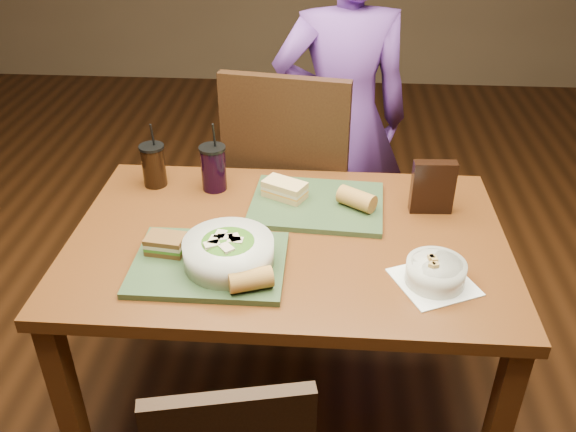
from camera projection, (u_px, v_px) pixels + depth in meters
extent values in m
plane|color=#381C0B|center=(288.00, 407.00, 2.22)|extent=(6.00, 6.00, 0.00)
cube|color=#582D11|center=(71.00, 414.00, 1.75)|extent=(0.06, 0.06, 0.71)
cube|color=#582D11|center=(142.00, 260.00, 2.39)|extent=(0.06, 0.06, 0.71)
cube|color=#582D11|center=(452.00, 274.00, 2.32)|extent=(0.06, 0.06, 0.71)
cube|color=#582D11|center=(288.00, 241.00, 1.84)|extent=(1.30, 0.85, 0.04)
cube|color=black|center=(288.00, 193.00, 2.55)|extent=(0.53, 0.53, 0.04)
cube|color=black|center=(284.00, 151.00, 2.21)|extent=(0.47, 0.12, 0.56)
cube|color=black|center=(237.00, 270.00, 2.53)|extent=(0.04, 0.04, 0.48)
cube|color=black|center=(333.00, 274.00, 2.50)|extent=(0.04, 0.04, 0.48)
cube|color=black|center=(249.00, 219.00, 2.86)|extent=(0.04, 0.04, 0.48)
cube|color=black|center=(334.00, 222.00, 2.84)|extent=(0.04, 0.04, 0.48)
imported|color=#5E3188|center=(342.00, 123.00, 2.49)|extent=(0.62, 0.46, 1.55)
cube|color=#2E4326|center=(209.00, 264.00, 1.69)|extent=(0.42, 0.32, 0.02)
cube|color=#2E4326|center=(317.00, 204.00, 1.96)|extent=(0.44, 0.35, 0.02)
cylinder|color=silver|center=(229.00, 252.00, 1.66)|extent=(0.25, 0.25, 0.07)
ellipsoid|color=#427219|center=(228.00, 248.00, 1.65)|extent=(0.20, 0.20, 0.06)
cube|color=beige|center=(220.00, 235.00, 1.66)|extent=(0.04, 0.05, 0.01)
cube|color=beige|center=(235.00, 239.00, 1.64)|extent=(0.04, 0.05, 0.01)
cube|color=beige|center=(225.00, 238.00, 1.65)|extent=(0.05, 0.04, 0.01)
cube|color=beige|center=(215.00, 240.00, 1.63)|extent=(0.04, 0.05, 0.01)
cube|color=beige|center=(226.00, 248.00, 1.60)|extent=(0.05, 0.05, 0.01)
cube|color=beige|center=(235.00, 241.00, 1.63)|extent=(0.04, 0.03, 0.01)
cube|color=beige|center=(212.00, 245.00, 1.62)|extent=(0.05, 0.04, 0.01)
cube|color=white|center=(434.00, 282.00, 1.63)|extent=(0.25, 0.25, 0.00)
cylinder|color=silver|center=(436.00, 272.00, 1.61)|extent=(0.16, 0.16, 0.06)
cylinder|color=black|center=(437.00, 265.00, 1.60)|extent=(0.14, 0.14, 0.01)
cube|color=#B28947|center=(432.00, 265.00, 1.58)|extent=(0.02, 0.02, 0.01)
cube|color=#B28947|center=(432.00, 257.00, 1.61)|extent=(0.02, 0.02, 0.01)
cube|color=#B28947|center=(435.00, 265.00, 1.58)|extent=(0.02, 0.02, 0.01)
cube|color=#B28947|center=(431.00, 258.00, 1.61)|extent=(0.02, 0.02, 0.01)
cube|color=#B28947|center=(434.00, 260.00, 1.60)|extent=(0.02, 0.02, 0.01)
cube|color=#593819|center=(167.00, 249.00, 1.72)|extent=(0.12, 0.09, 0.01)
cube|color=#3F721E|center=(166.00, 246.00, 1.72)|extent=(0.12, 0.09, 0.01)
cube|color=beige|center=(166.00, 242.00, 1.71)|extent=(0.12, 0.09, 0.01)
cube|color=#593819|center=(165.00, 239.00, 1.70)|extent=(0.12, 0.09, 0.01)
cube|color=tan|center=(285.00, 194.00, 1.98)|extent=(0.16, 0.13, 0.02)
cube|color=orange|center=(285.00, 191.00, 1.98)|extent=(0.16, 0.13, 0.01)
cube|color=beige|center=(285.00, 189.00, 1.97)|extent=(0.16, 0.13, 0.01)
cube|color=tan|center=(285.00, 185.00, 1.96)|extent=(0.16, 0.13, 0.02)
cylinder|color=#AD7533|center=(251.00, 280.00, 1.57)|extent=(0.13, 0.09, 0.06)
cylinder|color=#AD7533|center=(357.00, 199.00, 1.92)|extent=(0.13, 0.12, 0.06)
cylinder|color=black|center=(154.00, 167.00, 2.06)|extent=(0.08, 0.08, 0.14)
cylinder|color=black|center=(151.00, 147.00, 2.02)|extent=(0.08, 0.08, 0.01)
cylinder|color=black|center=(152.00, 136.00, 2.00)|extent=(0.01, 0.02, 0.09)
cylinder|color=black|center=(214.00, 169.00, 2.03)|extent=(0.08, 0.08, 0.15)
cylinder|color=black|center=(212.00, 148.00, 1.99)|extent=(0.09, 0.09, 0.01)
cylinder|color=black|center=(214.00, 136.00, 1.97)|extent=(0.01, 0.02, 0.09)
cube|color=black|center=(433.00, 187.00, 1.90)|extent=(0.13, 0.05, 0.17)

